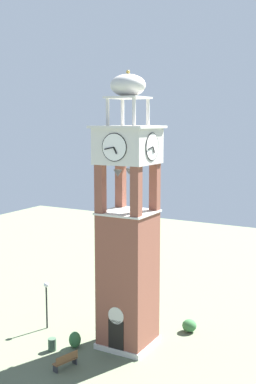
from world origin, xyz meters
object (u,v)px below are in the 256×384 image
(clock_tower, at_px, (128,239))
(lamp_post, at_px, (46,296))
(trash_bin, at_px, (52,345))
(park_bench, at_px, (66,361))

(clock_tower, relative_size, lamp_post, 5.25)
(clock_tower, xyz_separation_m, lamp_post, (-6.32, -0.51, -4.75))
(lamp_post, height_order, trash_bin, lamp_post)
(clock_tower, bearing_deg, park_bench, -110.42)
(park_bench, bearing_deg, trash_bin, 145.88)
(clock_tower, relative_size, park_bench, 10.67)
(park_bench, distance_m, lamp_post, 6.43)
(clock_tower, distance_m, trash_bin, 8.35)
(park_bench, distance_m, trash_bin, 2.60)
(trash_bin, bearing_deg, park_bench, -34.12)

